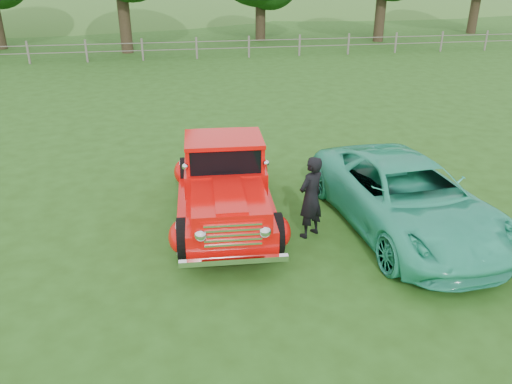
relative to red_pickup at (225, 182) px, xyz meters
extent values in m
plane|color=#224612|center=(0.83, -2.25, -0.80)|extent=(140.00, 140.00, 0.00)
ellipsoid|color=#3A6726|center=(-17.17, 55.75, -5.75)|extent=(84.00, 60.00, 18.00)
ellipsoid|color=#3A6726|center=(20.83, 59.75, -4.65)|extent=(72.00, 52.00, 14.00)
cube|color=#6B645A|center=(0.83, 19.75, -0.25)|extent=(48.00, 0.04, 0.04)
cube|color=#6B645A|center=(0.83, 19.75, 0.15)|extent=(48.00, 0.04, 0.04)
cylinder|color=black|center=(-3.17, 22.75, 1.62)|extent=(0.70, 0.70, 4.84)
cylinder|color=black|center=(5.83, 26.75, 1.07)|extent=(0.70, 0.70, 3.74)
cylinder|color=black|center=(13.83, 24.75, 1.40)|extent=(0.70, 0.70, 4.40)
cylinder|color=black|center=(22.83, 27.75, 1.29)|extent=(0.70, 0.70, 4.18)
cylinder|color=black|center=(-0.92, -1.46, -0.42)|extent=(0.29, 0.77, 0.76)
cylinder|color=black|center=(0.73, -1.56, -0.42)|extent=(0.29, 0.77, 0.76)
cylinder|color=black|center=(-0.73, 1.64, -0.42)|extent=(0.29, 0.77, 0.76)
cylinder|color=black|center=(0.93, 1.53, -0.42)|extent=(0.29, 0.77, 0.76)
cube|color=red|center=(0.00, 0.04, -0.22)|extent=(1.84, 4.70, 0.44)
ellipsoid|color=red|center=(-0.99, -1.45, -0.38)|extent=(0.46, 0.77, 0.54)
ellipsoid|color=red|center=(0.80, -1.57, -0.38)|extent=(0.46, 0.77, 0.54)
ellipsoid|color=red|center=(-0.80, 1.64, -0.38)|extent=(0.46, 0.77, 0.54)
ellipsoid|color=red|center=(1.00, 1.53, -0.38)|extent=(0.46, 0.77, 0.54)
cube|color=red|center=(-0.10, -1.51, 0.17)|extent=(1.43, 1.68, 0.42)
cube|color=red|center=(0.00, -0.06, 0.19)|extent=(1.68, 1.45, 0.44)
cube|color=black|center=(0.00, -0.06, 0.66)|extent=(1.51, 1.21, 0.50)
cube|color=red|center=(0.00, -0.06, 0.94)|extent=(1.59, 1.31, 0.08)
cube|color=red|center=(0.09, 1.38, 0.15)|extent=(1.30, 2.02, 0.45)
cube|color=white|center=(-0.15, -2.32, 0.05)|extent=(1.07, 0.17, 0.50)
cube|color=white|center=(-0.15, -2.42, -0.38)|extent=(1.81, 0.21, 0.10)
cube|color=white|center=(0.15, 2.45, -0.38)|extent=(1.71, 0.21, 0.10)
imported|color=#2BAF87|center=(3.44, -1.16, -0.09)|extent=(2.66, 5.20, 1.41)
imported|color=black|center=(1.52, -1.09, 0.02)|extent=(0.72, 0.66, 1.64)
camera|label=1|loc=(-1.04, -9.36, 4.05)|focal=35.00mm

